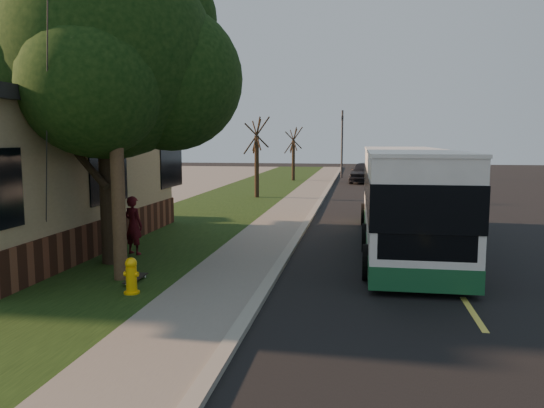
{
  "coord_description": "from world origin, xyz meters",
  "views": [
    {
      "loc": [
        1.88,
        -9.82,
        3.17
      ],
      "look_at": [
        -0.32,
        3.62,
        1.5
      ],
      "focal_mm": 35.0,
      "sensor_mm": 36.0,
      "label": 1
    }
  ],
  "objects": [
    {
      "name": "ground",
      "position": [
        0.0,
        0.0,
        0.0
      ],
      "size": [
        120.0,
        120.0,
        0.0
      ],
      "primitive_type": "plane",
      "color": "black",
      "rests_on": "ground"
    },
    {
      "name": "bare_tree_near",
      "position": [
        -3.5,
        18.0,
        2.15
      ],
      "size": [
        1.38,
        1.21,
        4.31
      ],
      "color": "black",
      "rests_on": "grass_verge"
    },
    {
      "name": "traffic_signal",
      "position": [
        0.5,
        34.0,
        3.16
      ],
      "size": [
        0.18,
        0.22,
        5.5
      ],
      "color": "#2D2D30",
      "rests_on": "ground"
    },
    {
      "name": "skateboard_main",
      "position": [
        -2.9,
        0.87,
        0.13
      ],
      "size": [
        0.24,
        0.91,
        0.09
      ],
      "color": "black",
      "rests_on": "grass_verge"
    },
    {
      "name": "grass_verge",
      "position": [
        -4.5,
        10.0,
        0.04
      ],
      "size": [
        5.0,
        80.0,
        0.07
      ],
      "primitive_type": "cube",
      "color": "black",
      "rests_on": "ground"
    },
    {
      "name": "road",
      "position": [
        4.0,
        10.0,
        0.01
      ],
      "size": [
        8.0,
        80.0,
        0.01
      ],
      "primitive_type": "cube",
      "color": "black",
      "rests_on": "ground"
    },
    {
      "name": "fire_hydrant",
      "position": [
        -2.6,
        0.0,
        0.43
      ],
      "size": [
        0.32,
        0.32,
        0.74
      ],
      "color": "yellow",
      "rests_on": "grass_verge"
    },
    {
      "name": "distant_car",
      "position": [
        2.3,
        29.51,
        0.77
      ],
      "size": [
        2.39,
        4.73,
        1.54
      ],
      "primitive_type": "imported",
      "rotation": [
        0.0,
        0.0,
        -0.13
      ],
      "color": "black",
      "rests_on": "ground"
    },
    {
      "name": "utility_pole",
      "position": [
        -3.31,
        0.99,
        4.63
      ],
      "size": [
        2.86,
        3.21,
        9.07
      ],
      "color": "#473321",
      "rests_on": "ground"
    },
    {
      "name": "bare_tree_far",
      "position": [
        -3.0,
        30.0,
        2.0
      ],
      "size": [
        1.38,
        1.21,
        4.03
      ],
      "color": "black",
      "rests_on": "grass_verge"
    },
    {
      "name": "dumpster",
      "position": [
        -7.42,
        9.84,
        0.7
      ],
      "size": [
        1.84,
        1.67,
        1.32
      ],
      "color": "black",
      "rests_on": "building_lot"
    },
    {
      "name": "leafy_tree",
      "position": [
        -4.17,
        2.65,
        5.17
      ],
      "size": [
        6.3,
        6.0,
        7.8
      ],
      "color": "black",
      "rests_on": "grass_verge"
    },
    {
      "name": "sidewalk",
      "position": [
        -1.0,
        10.0,
        0.04
      ],
      "size": [
        2.0,
        80.0,
        0.08
      ],
      "primitive_type": "cube",
      "color": "slate",
      "rests_on": "ground"
    },
    {
      "name": "curb",
      "position": [
        0.0,
        10.0,
        0.06
      ],
      "size": [
        0.25,
        80.0,
        0.12
      ],
      "primitive_type": "cube",
      "color": "gray",
      "rests_on": "ground"
    },
    {
      "name": "skateboarder",
      "position": [
        -4.08,
        3.49,
        0.86
      ],
      "size": [
        0.67,
        0.56,
        1.58
      ],
      "primitive_type": "imported",
      "rotation": [
        0.0,
        0.0,
        2.78
      ],
      "color": "#4A0E15",
      "rests_on": "grass_verge"
    },
    {
      "name": "transit_bus",
      "position": [
        3.23,
        5.98,
        1.54
      ],
      "size": [
        2.45,
        10.63,
        2.88
      ],
      "color": "silver",
      "rests_on": "ground"
    }
  ]
}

